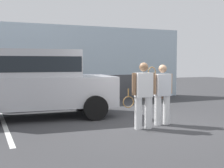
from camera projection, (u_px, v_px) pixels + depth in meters
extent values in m
plane|color=#38383A|center=(143.00, 127.00, 7.76)|extent=(40.00, 40.00, 0.00)
cube|color=silver|center=(5.00, 126.00, 7.80)|extent=(0.12, 4.40, 0.01)
cube|color=silver|center=(76.00, 63.00, 13.02)|extent=(10.43, 0.30, 3.27)
cube|color=#4C4C51|center=(78.00, 88.00, 12.92)|extent=(8.77, 0.10, 1.10)
cube|color=brown|center=(63.00, 77.00, 12.60)|extent=(0.90, 0.06, 2.10)
cube|color=#B7B7BC|center=(38.00, 91.00, 8.99)|extent=(4.75, 2.29, 0.90)
cube|color=#B7B7BC|center=(28.00, 63.00, 8.85)|extent=(3.04, 2.00, 0.80)
cube|color=black|center=(29.00, 64.00, 8.85)|extent=(2.98, 2.02, 0.44)
cylinder|color=black|center=(81.00, 100.00, 10.42)|extent=(0.74, 0.32, 0.72)
cylinder|color=black|center=(95.00, 108.00, 8.63)|extent=(0.74, 0.32, 0.72)
cylinder|color=white|center=(148.00, 113.00, 7.54)|extent=(0.19, 0.19, 0.81)
cylinder|color=white|center=(138.00, 113.00, 7.46)|extent=(0.19, 0.19, 0.81)
cube|color=white|center=(144.00, 85.00, 7.45)|extent=(0.44, 0.30, 0.61)
sphere|color=#8C6647|center=(144.00, 67.00, 7.41)|extent=(0.22, 0.22, 0.22)
cylinder|color=#8C6647|center=(153.00, 84.00, 7.52)|extent=(0.10, 0.10, 0.55)
cylinder|color=#8C6647|center=(134.00, 84.00, 7.37)|extent=(0.10, 0.10, 0.55)
torus|color=olive|center=(128.00, 102.00, 7.41)|extent=(0.37, 0.07, 0.37)
cylinder|color=olive|center=(128.00, 93.00, 7.39)|extent=(0.03, 0.03, 0.20)
cylinder|color=white|center=(166.00, 110.00, 8.04)|extent=(0.18, 0.18, 0.78)
cylinder|color=white|center=(158.00, 110.00, 7.95)|extent=(0.18, 0.18, 0.78)
cube|color=silver|center=(162.00, 85.00, 7.94)|extent=(0.41, 0.27, 0.58)
sphere|color=tan|center=(163.00, 69.00, 7.91)|extent=(0.22, 0.22, 0.22)
cylinder|color=tan|center=(170.00, 84.00, 8.03)|extent=(0.10, 0.10, 0.53)
cylinder|color=tan|center=(154.00, 84.00, 7.85)|extent=(0.10, 0.10, 0.53)
torus|color=olive|center=(152.00, 72.00, 7.86)|extent=(0.29, 0.10, 0.29)
cylinder|color=olive|center=(152.00, 81.00, 7.87)|extent=(0.03, 0.03, 0.20)
cylinder|color=gray|center=(148.00, 97.00, 13.35)|extent=(0.40, 0.40, 0.25)
sphere|color=#2D6B28|center=(148.00, 88.00, 13.32)|extent=(0.63, 0.63, 0.63)
cylinder|color=brown|center=(163.00, 96.00, 13.75)|extent=(0.34, 0.34, 0.21)
sphere|color=#2D6B28|center=(163.00, 89.00, 13.73)|extent=(0.53, 0.53, 0.53)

